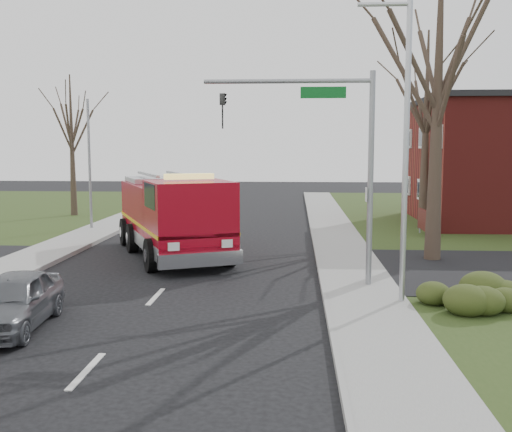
{
  "coord_description": "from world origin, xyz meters",
  "views": [
    {
      "loc": [
        4.16,
        -17.33,
        4.48
      ],
      "look_at": [
        2.75,
        4.09,
        2.0
      ],
      "focal_mm": 42.0,
      "sensor_mm": 36.0,
      "label": 1
    }
  ],
  "objects": [
    {
      "name": "fire_engine",
      "position": [
        -0.83,
        6.75,
        1.59
      ],
      "size": [
        6.27,
        9.17,
        3.51
      ],
      "rotation": [
        0.0,
        0.0,
        0.42
      ],
      "color": "maroon",
      "rests_on": "ground"
    },
    {
      "name": "health_center_sign",
      "position": [
        10.5,
        12.5,
        0.88
      ],
      "size": [
        0.12,
        2.0,
        1.4
      ],
      "color": "#4E1512",
      "rests_on": "ground"
    },
    {
      "name": "parked_car_maroon",
      "position": [
        -2.8,
        -3.31,
        0.7
      ],
      "size": [
        1.99,
        4.22,
        1.4
      ],
      "primitive_type": "imported",
      "rotation": [
        0.0,
        0.0,
        0.09
      ],
      "color": "#5A5D62",
      "rests_on": "ground"
    },
    {
      "name": "streetlight_pole",
      "position": [
        7.14,
        -0.5,
        4.55
      ],
      "size": [
        1.48,
        0.16,
        8.4
      ],
      "color": "#B7BABF",
      "rests_on": "ground"
    },
    {
      "name": "utility_pole_far",
      "position": [
        -6.8,
        14.0,
        3.5
      ],
      "size": [
        0.14,
        0.14,
        7.0
      ],
      "primitive_type": "cylinder",
      "color": "gray",
      "rests_on": "ground"
    },
    {
      "name": "sidewalk_right",
      "position": [
        6.2,
        0.0,
        0.07
      ],
      "size": [
        2.4,
        80.0,
        0.15
      ],
      "primitive_type": "cube",
      "color": "gray",
      "rests_on": "ground"
    },
    {
      "name": "ground",
      "position": [
        0.0,
        0.0,
        0.0
      ],
      "size": [
        120.0,
        120.0,
        0.0
      ],
      "primitive_type": "plane",
      "color": "black",
      "rests_on": "ground"
    },
    {
      "name": "bare_tree_left",
      "position": [
        -10.0,
        20.0,
        5.56
      ],
      "size": [
        4.5,
        4.5,
        9.0
      ],
      "color": "#392D22",
      "rests_on": "ground"
    },
    {
      "name": "traffic_signal_mast",
      "position": [
        5.21,
        1.5,
        4.71
      ],
      "size": [
        5.29,
        0.18,
        6.8
      ],
      "color": "gray",
      "rests_on": "ground"
    },
    {
      "name": "bare_tree_far",
      "position": [
        11.0,
        15.0,
        6.49
      ],
      "size": [
        5.25,
        5.25,
        10.5
      ],
      "color": "#392D22",
      "rests_on": "ground"
    },
    {
      "name": "hedge_corner",
      "position": [
        9.0,
        -1.0,
        0.58
      ],
      "size": [
        2.8,
        2.0,
        0.9
      ],
      "primitive_type": "ellipsoid",
      "color": "#283513",
      "rests_on": "lawn_right"
    },
    {
      "name": "bare_tree_near",
      "position": [
        9.5,
        6.0,
        7.41
      ],
      "size": [
        6.0,
        6.0,
        12.0
      ],
      "color": "#392D22",
      "rests_on": "ground"
    }
  ]
}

